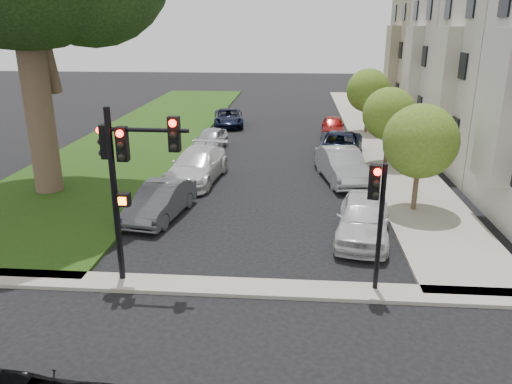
# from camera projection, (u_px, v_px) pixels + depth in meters

# --- Properties ---
(ground) EXTENTS (140.00, 140.00, 0.00)m
(ground) POSITION_uv_depth(u_px,v_px,m) (240.00, 329.00, 12.65)
(ground) COLOR black
(ground) RESTS_ON ground
(grass_strip) EXTENTS (8.00, 44.00, 0.12)m
(grass_strip) POSITION_uv_depth(u_px,v_px,m) (153.00, 130.00, 35.99)
(grass_strip) COLOR #1B3A0A
(grass_strip) RESTS_ON ground
(sidewalk_right) EXTENTS (3.50, 44.00, 0.12)m
(sidewalk_right) POSITION_uv_depth(u_px,v_px,m) (374.00, 134.00, 34.78)
(sidewalk_right) COLOR #A3A298
(sidewalk_right) RESTS_ON ground
(sidewalk_cross) EXTENTS (60.00, 1.00, 0.12)m
(sidewalk_cross) POSITION_uv_depth(u_px,v_px,m) (248.00, 288.00, 14.52)
(sidewalk_cross) COLOR #A3A298
(sidewalk_cross) RESTS_ON ground
(house_c) EXTENTS (7.70, 7.55, 15.97)m
(house_c) POSITION_uv_depth(u_px,v_px,m) (477.00, 31.00, 31.21)
(house_c) COLOR beige
(house_c) RESTS_ON ground
(house_d) EXTENTS (7.70, 7.55, 15.97)m
(house_d) POSITION_uv_depth(u_px,v_px,m) (444.00, 30.00, 38.29)
(house_d) COLOR gray
(house_d) RESTS_ON ground
(small_tree_a) EXTENTS (2.96, 2.96, 4.44)m
(small_tree_a) POSITION_uv_depth(u_px,v_px,m) (420.00, 141.00, 19.67)
(small_tree_a) COLOR brown
(small_tree_a) RESTS_ON ground
(small_tree_b) EXTENTS (2.83, 2.83, 4.24)m
(small_tree_b) POSITION_uv_depth(u_px,v_px,m) (389.00, 114.00, 26.43)
(small_tree_b) COLOR brown
(small_tree_b) RESTS_ON ground
(small_tree_c) EXTENTS (3.00, 3.00, 4.51)m
(small_tree_c) POSITION_uv_depth(u_px,v_px,m) (368.00, 91.00, 34.34)
(small_tree_c) COLOR brown
(small_tree_c) RESTS_ON ground
(traffic_signal_main) EXTENTS (2.56, 0.66, 5.24)m
(traffic_signal_main) POSITION_uv_depth(u_px,v_px,m) (127.00, 166.00, 13.87)
(traffic_signal_main) COLOR black
(traffic_signal_main) RESTS_ON ground
(traffic_signal_secondary) EXTENTS (0.51, 0.41, 3.83)m
(traffic_signal_secondary) POSITION_uv_depth(u_px,v_px,m) (377.00, 205.00, 13.60)
(traffic_signal_secondary) COLOR black
(traffic_signal_secondary) RESTS_ON ground
(car_parked_0) EXTENTS (2.52, 4.77, 1.55)m
(car_parked_0) POSITION_uv_depth(u_px,v_px,m) (363.00, 218.00, 17.79)
(car_parked_0) COLOR silver
(car_parked_0) RESTS_ON ground
(car_parked_1) EXTENTS (2.57, 5.09, 1.60)m
(car_parked_1) POSITION_uv_depth(u_px,v_px,m) (342.00, 165.00, 24.34)
(car_parked_1) COLOR #999BA0
(car_parked_1) RESTS_ON ground
(car_parked_2) EXTENTS (3.17, 5.65, 1.49)m
(car_parked_2) POSITION_uv_depth(u_px,v_px,m) (340.00, 146.00, 28.41)
(car_parked_2) COLOR black
(car_parked_2) RESTS_ON ground
(car_parked_3) EXTENTS (1.74, 3.93, 1.31)m
(car_parked_3) POSITION_uv_depth(u_px,v_px,m) (333.00, 126.00, 34.52)
(car_parked_3) COLOR maroon
(car_parked_3) RESTS_ON ground
(car_parked_5) EXTENTS (2.14, 4.42, 1.40)m
(car_parked_5) POSITION_uv_depth(u_px,v_px,m) (161.00, 201.00, 19.76)
(car_parked_5) COLOR #3F4247
(car_parked_5) RESTS_ON ground
(car_parked_6) EXTENTS (2.73, 5.59, 1.57)m
(car_parked_6) POSITION_uv_depth(u_px,v_px,m) (197.00, 165.00, 24.41)
(car_parked_6) COLOR silver
(car_parked_6) RESTS_ON ground
(car_parked_7) EXTENTS (1.89, 3.98, 1.31)m
(car_parked_7) POSITION_uv_depth(u_px,v_px,m) (211.00, 139.00, 30.53)
(car_parked_7) COLOR #999BA0
(car_parked_7) RESTS_ON ground
(car_parked_8) EXTENTS (2.78, 4.88, 1.28)m
(car_parked_8) POSITION_uv_depth(u_px,v_px,m) (228.00, 118.00, 37.67)
(car_parked_8) COLOR black
(car_parked_8) RESTS_ON ground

